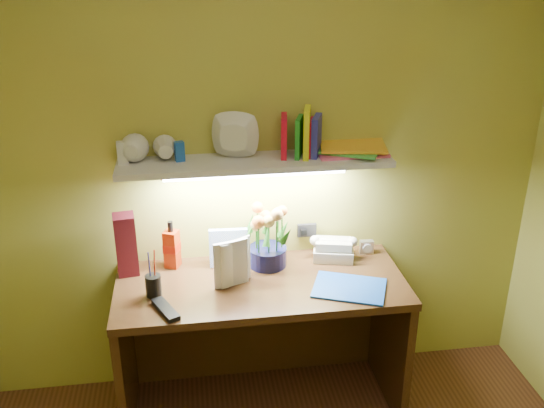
# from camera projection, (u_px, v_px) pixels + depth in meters

# --- Properties ---
(desk) EXTENTS (1.40, 0.60, 0.75)m
(desk) POSITION_uv_depth(u_px,v_px,m) (262.00, 346.00, 3.08)
(desk) COLOR #321D0D
(desk) RESTS_ON ground
(flower_bouquet) EXTENTS (0.27, 0.27, 0.34)m
(flower_bouquet) POSITION_uv_depth(u_px,v_px,m) (268.00, 235.00, 3.02)
(flower_bouquet) COLOR #0E113C
(flower_bouquet) RESTS_ON desk
(telephone) EXTENTS (0.23, 0.19, 0.12)m
(telephone) POSITION_uv_depth(u_px,v_px,m) (333.00, 247.00, 3.13)
(telephone) COLOR #ECE8C8
(telephone) RESTS_ON desk
(desk_clock) EXTENTS (0.07, 0.04, 0.07)m
(desk_clock) POSITION_uv_depth(u_px,v_px,m) (367.00, 247.00, 3.19)
(desk_clock) COLOR #AEAFB3
(desk_clock) RESTS_ON desk
(whisky_bottle) EXTENTS (0.09, 0.09, 0.25)m
(whisky_bottle) POSITION_uv_depth(u_px,v_px,m) (172.00, 244.00, 3.02)
(whisky_bottle) COLOR #AA2A09
(whisky_bottle) RESTS_ON desk
(whisky_box) EXTENTS (0.11, 0.11, 0.31)m
(whisky_box) POSITION_uv_depth(u_px,v_px,m) (126.00, 245.00, 2.95)
(whisky_box) COLOR #54111B
(whisky_box) RESTS_ON desk
(pen_cup) EXTENTS (0.09, 0.09, 0.18)m
(pen_cup) POSITION_uv_depth(u_px,v_px,m) (153.00, 279.00, 2.78)
(pen_cup) COLOR black
(pen_cup) RESTS_ON desk
(art_card) EXTENTS (0.20, 0.05, 0.19)m
(art_card) POSITION_uv_depth(u_px,v_px,m) (229.00, 248.00, 3.05)
(art_card) COLOR white
(art_card) RESTS_ON desk
(tv_remote) EXTENTS (0.13, 0.20, 0.02)m
(tv_remote) POSITION_uv_depth(u_px,v_px,m) (166.00, 309.00, 2.69)
(tv_remote) COLOR black
(tv_remote) RESTS_ON desk
(blue_folder) EXTENTS (0.40, 0.35, 0.01)m
(blue_folder) POSITION_uv_depth(u_px,v_px,m) (349.00, 288.00, 2.87)
(blue_folder) COLOR blue
(blue_folder) RESTS_ON desk
(desk_book_a) EXTENTS (0.16, 0.11, 0.23)m
(desk_book_a) POSITION_uv_depth(u_px,v_px,m) (221.00, 268.00, 2.82)
(desk_book_a) COLOR silver
(desk_book_a) RESTS_ON desk
(desk_book_b) EXTENTS (0.17, 0.06, 0.24)m
(desk_book_b) POSITION_uv_depth(u_px,v_px,m) (214.00, 267.00, 2.82)
(desk_book_b) COLOR silver
(desk_book_b) RESTS_ON desk
(wall_shelf) EXTENTS (1.31, 0.33, 0.27)m
(wall_shelf) POSITION_uv_depth(u_px,v_px,m) (256.00, 154.00, 2.86)
(wall_shelf) COLOR silver
(wall_shelf) RESTS_ON ground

